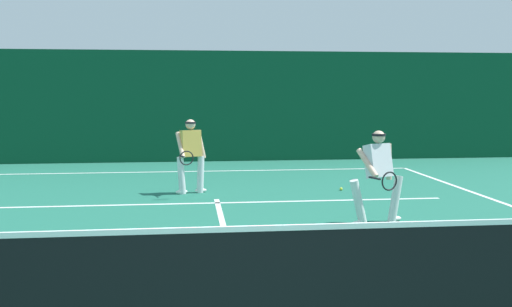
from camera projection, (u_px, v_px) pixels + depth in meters
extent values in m
cube|color=white|center=(210.00, 171.00, 15.53)|extent=(10.93, 0.10, 0.01)
cube|color=white|center=(217.00, 203.00, 11.07)|extent=(8.91, 0.10, 0.01)
cube|color=white|center=(227.00, 240.00, 8.29)|extent=(0.10, 6.40, 0.01)
cube|color=black|center=(250.00, 282.00, 5.08)|extent=(11.79, 0.02, 0.91)
cube|color=white|center=(249.00, 229.00, 5.03)|extent=(11.79, 0.03, 0.05)
cylinder|color=silver|center=(395.00, 199.00, 9.46)|extent=(0.30, 0.22, 0.77)
cylinder|color=silver|center=(359.00, 203.00, 9.11)|extent=(0.36, 0.25, 0.77)
ellipsoid|color=white|center=(395.00, 219.00, 9.49)|extent=(0.28, 0.20, 0.09)
ellipsoid|color=white|center=(358.00, 224.00, 9.14)|extent=(0.28, 0.20, 0.09)
cube|color=silver|center=(378.00, 161.00, 9.21)|extent=(0.48, 0.45, 0.57)
cylinder|color=beige|center=(389.00, 162.00, 9.32)|extent=(0.14, 0.13, 0.59)
cylinder|color=beige|center=(367.00, 163.00, 9.11)|extent=(0.27, 0.50, 0.45)
sphere|color=beige|center=(379.00, 137.00, 9.17)|extent=(0.20, 0.20, 0.20)
cylinder|color=black|center=(379.00, 135.00, 9.17)|extent=(0.29, 0.29, 0.04)
cylinder|color=black|center=(375.00, 178.00, 8.89)|extent=(0.12, 0.25, 0.03)
torus|color=black|center=(389.00, 181.00, 8.59)|extent=(0.28, 0.13, 0.29)
cylinder|color=silver|center=(201.00, 174.00, 12.18)|extent=(0.21, 0.19, 0.79)
cylinder|color=silver|center=(181.00, 175.00, 12.01)|extent=(0.22, 0.19, 0.79)
ellipsoid|color=white|center=(201.00, 190.00, 12.22)|extent=(0.28, 0.18, 0.09)
ellipsoid|color=white|center=(182.00, 192.00, 12.05)|extent=(0.28, 0.18, 0.09)
cube|color=#E5B24C|center=(191.00, 143.00, 12.03)|extent=(0.46, 0.36, 0.56)
cylinder|color=beige|center=(201.00, 144.00, 12.12)|extent=(0.23, 0.15, 0.61)
cylinder|color=beige|center=(180.00, 145.00, 11.94)|extent=(0.22, 0.45, 0.53)
sphere|color=beige|center=(190.00, 124.00, 11.99)|extent=(0.21, 0.21, 0.21)
cylinder|color=black|center=(190.00, 123.00, 11.98)|extent=(0.28, 0.28, 0.04)
cylinder|color=black|center=(182.00, 156.00, 11.72)|extent=(0.11, 0.26, 0.03)
torus|color=black|center=(187.00, 158.00, 11.41)|extent=(0.29, 0.11, 0.29)
sphere|color=#D1E033|center=(341.00, 189.00, 12.49)|extent=(0.07, 0.07, 0.07)
cube|color=#0B4329|center=(206.00, 106.00, 17.62)|extent=(21.84, 0.12, 3.38)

